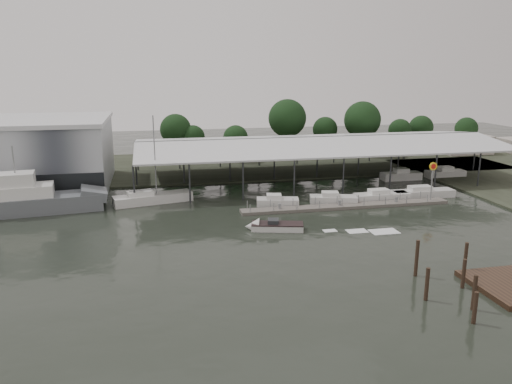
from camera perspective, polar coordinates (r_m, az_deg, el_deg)
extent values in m
plane|color=black|center=(52.71, -0.88, -5.60)|extent=(200.00, 200.00, 0.00)
cube|color=#394030|center=(92.92, -5.85, 3.00)|extent=(140.00, 30.00, 0.30)
cube|color=#A9AEB4|center=(81.90, -24.89, 3.78)|extent=(24.00, 20.00, 10.00)
cube|color=black|center=(72.87, -26.33, 0.09)|extent=(24.00, 0.30, 4.00)
cube|color=silver|center=(81.26, -25.26, 7.38)|extent=(24.50, 20.50, 0.60)
cube|color=#2D3032|center=(81.91, 7.09, 6.22)|extent=(58.00, 0.40, 0.30)
cylinder|color=#2D3032|center=(66.99, -13.78, 0.70)|extent=(0.24, 0.24, 5.50)
cylinder|color=#2D3032|center=(89.55, -13.39, 4.00)|extent=(0.24, 0.24, 5.50)
cylinder|color=#2D3032|center=(105.29, 20.11, 4.98)|extent=(0.24, 0.24, 5.50)
cube|color=#635F57|center=(65.99, 10.31, -1.60)|extent=(28.00, 2.00, 0.40)
cylinder|color=gray|center=(61.34, -0.68, -1.98)|extent=(0.10, 0.10, 1.20)
cylinder|color=gray|center=(72.42, 19.64, -0.32)|extent=(0.10, 0.10, 1.20)
cube|color=gray|center=(65.50, 9.52, -1.23)|extent=(0.30, 0.30, 0.70)
cylinder|color=gray|center=(70.78, 19.44, 0.80)|extent=(0.16, 0.16, 5.00)
cylinder|color=yellow|center=(70.29, 19.60, 2.78)|extent=(1.10, 0.12, 1.10)
cylinder|color=red|center=(70.23, 19.63, 2.77)|extent=(0.70, 0.05, 0.70)
cube|color=#9F968B|center=(114.84, 22.48, 5.07)|extent=(10.00, 8.00, 4.00)
cube|color=#565B5F|center=(68.64, -24.59, -1.46)|extent=(18.32, 6.53, 2.40)
cube|color=#565B5F|center=(67.98, -18.07, -0.14)|extent=(3.89, 4.60, 1.84)
cube|color=silver|center=(68.36, -25.63, -0.08)|extent=(8.80, 4.64, 1.80)
cube|color=silver|center=(68.00, -25.78, 1.31)|extent=(4.65, 3.61, 1.61)
cylinder|color=gray|center=(67.58, -25.99, 3.30)|extent=(0.18, 0.18, 3.50)
cube|color=silver|center=(68.63, -11.68, -0.80)|extent=(10.75, 4.93, 1.40)
cube|color=silver|center=(68.06, -13.08, -0.22)|extent=(3.66, 2.51, 0.80)
cylinder|color=gray|center=(67.54, -11.49, 4.00)|extent=(0.16, 0.16, 10.84)
cylinder|color=gray|center=(68.01, -12.84, 0.22)|extent=(3.43, 0.92, 0.12)
cube|color=silver|center=(56.07, 2.45, -4.02)|extent=(6.08, 3.41, 0.90)
cone|color=silver|center=(56.16, -0.44, -3.98)|extent=(2.06, 2.34, 2.00)
cube|color=black|center=(55.95, 2.45, -3.63)|extent=(6.09, 3.47, 0.12)
cube|color=#2D3032|center=(55.88, 1.98, -3.38)|extent=(1.52, 1.66, 0.50)
cube|color=silver|center=(56.45, 8.44, -4.39)|extent=(2.30, 1.50, 0.04)
cube|color=silver|center=(56.82, 11.46, -4.40)|extent=(3.10, 2.00, 0.04)
cube|color=silver|center=(57.34, 14.44, -4.40)|extent=(3.90, 2.50, 0.04)
cube|color=silver|center=(65.59, 2.48, -1.21)|extent=(5.82, 3.32, 1.10)
cube|color=silver|center=(65.26, 2.07, -0.55)|extent=(2.22, 1.98, 0.70)
cube|color=silver|center=(67.60, 8.84, -0.90)|extent=(6.56, 3.67, 1.10)
cube|color=silver|center=(67.22, 8.46, -0.27)|extent=(2.50, 2.10, 0.70)
cube|color=silver|center=(70.38, 14.18, -0.58)|extent=(7.61, 2.28, 1.10)
cube|color=silver|center=(69.97, 13.86, 0.04)|extent=(2.67, 1.63, 0.70)
cube|color=silver|center=(73.93, 18.52, -0.19)|extent=(8.92, 2.24, 1.10)
cube|color=silver|center=(73.50, 18.23, 0.40)|extent=(3.12, 1.62, 0.70)
cylinder|color=#36261B|center=(44.96, 22.61, -8.96)|extent=(0.32, 0.32, 3.12)
cylinder|color=#36261B|center=(41.39, 23.63, -10.87)|extent=(0.32, 0.32, 3.38)
cylinder|color=#36261B|center=(41.69, 18.92, -10.31)|extent=(0.32, 0.32, 3.29)
cylinder|color=#36261B|center=(45.89, 17.86, -7.56)|extent=(0.32, 0.32, 3.88)
cylinder|color=#36261B|center=(48.15, 22.79, -7.28)|extent=(0.32, 0.32, 3.41)
cylinder|color=#36261B|center=(39.44, 23.70, -12.42)|extent=(0.32, 0.32, 3.02)
cylinder|color=black|center=(99.69, -9.09, 4.85)|extent=(0.50, 0.50, 4.33)
sphere|color=#1B3A17|center=(99.16, -9.17, 7.07)|extent=(6.06, 6.06, 6.06)
cylinder|color=black|center=(98.95, -7.16, 4.55)|extent=(0.50, 0.50, 3.30)
sphere|color=#1B3A17|center=(98.51, -7.21, 6.26)|extent=(4.62, 4.62, 4.62)
cylinder|color=black|center=(96.46, -2.33, 4.43)|extent=(0.50, 0.50, 3.40)
sphere|color=#1B3A17|center=(96.00, -2.34, 6.23)|extent=(4.75, 4.75, 4.75)
cylinder|color=black|center=(103.75, 3.56, 5.69)|extent=(0.50, 0.50, 5.53)
sphere|color=#1B3A17|center=(103.15, 3.60, 8.42)|extent=(7.74, 7.74, 7.74)
cylinder|color=black|center=(107.08, 7.84, 5.35)|extent=(0.50, 0.50, 3.71)
sphere|color=#1B3A17|center=(106.64, 7.90, 7.12)|extent=(5.19, 5.19, 5.19)
cylinder|color=black|center=(105.49, 11.93, 5.49)|extent=(0.50, 0.50, 5.32)
sphere|color=#1B3A17|center=(104.92, 12.06, 8.08)|extent=(7.45, 7.45, 7.45)
cylinder|color=black|center=(111.04, 16.02, 5.18)|extent=(0.50, 0.50, 3.47)
sphere|color=#1B3A17|center=(110.63, 16.12, 6.78)|extent=(4.86, 4.86, 4.86)
cylinder|color=black|center=(114.86, 18.21, 5.36)|extent=(0.50, 0.50, 3.70)
sphere|color=#1B3A17|center=(114.45, 18.34, 7.01)|extent=(5.18, 5.18, 5.18)
cylinder|color=black|center=(119.22, 22.76, 5.21)|extent=(0.50, 0.50, 3.48)
sphere|color=#1B3A17|center=(118.84, 22.90, 6.70)|extent=(4.87, 4.87, 4.87)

